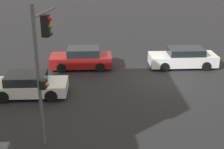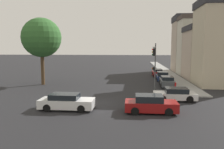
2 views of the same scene
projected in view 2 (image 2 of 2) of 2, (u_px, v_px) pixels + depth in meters
The scene contains 12 objects.
ground_plane at pixel (92, 103), 21.11m from camera, with size 300.00×300.00×0.00m, color black.
sidewalk_strip at pixel (164, 70), 53.10m from camera, with size 2.68×60.00×0.12m.
rowhouse_backdrop at pixel (201, 46), 40.28m from camera, with size 7.92×25.61×12.48m.
street_tree at pixel (42, 38), 31.10m from camera, with size 5.60×5.60×9.59m.
traffic_signal at pixel (154, 60), 26.37m from camera, with size 0.59×2.50×5.89m.
crossing_car_0 at pixel (151, 104), 18.00m from camera, with size 4.28×2.00×1.47m.
crossing_car_1 at pixel (66, 102), 18.87m from camera, with size 4.70×1.96×1.39m.
crossing_car_2 at pixel (175, 94), 22.14m from camera, with size 4.19×2.05×1.30m.
parked_car_0 at pixel (167, 81), 30.45m from camera, with size 2.00×4.66×1.41m.
parked_car_1 at pixel (162, 76), 35.69m from camera, with size 1.96×4.22×1.48m.
parked_car_2 at pixel (157, 73), 41.21m from camera, with size 1.91×4.60×1.41m.
fire_hydrant at pixel (175, 86), 28.07m from camera, with size 0.22×0.22×0.92m.
Camera 2 is at (4.09, -20.31, 5.29)m, focal length 35.00 mm.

